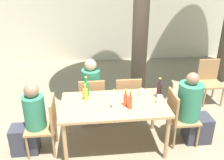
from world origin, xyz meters
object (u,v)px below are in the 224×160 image
at_px(oil_cruet_0, 85,94).
at_px(soda_bottle_3, 125,99).
at_px(dining_table_front, 114,108).
at_px(green_bottle_2, 86,88).
at_px(patio_chair_3, 127,97).
at_px(drinking_glass_0, 141,92).
at_px(soda_bottle_5, 130,102).
at_px(patio_chair_0, 46,123).
at_px(person_seated_2, 92,91).
at_px(water_bottle_1, 114,101).
at_px(person_seated_1, 193,111).
at_px(wine_bottle_4, 159,90).
at_px(drinking_glass_1, 159,99).
at_px(patio_chair_2, 92,99).
at_px(patio_chair_1, 178,115).
at_px(patio_chair_4, 209,79).
at_px(person_seated_0, 30,123).

bearing_deg(oil_cruet_0, soda_bottle_3, -23.85).
bearing_deg(dining_table_front, green_bottle_2, 143.80).
relative_size(patio_chair_3, drinking_glass_0, 7.74).
bearing_deg(dining_table_front, soda_bottle_5, -37.30).
xyz_separation_m(oil_cruet_0, green_bottle_2, (0.02, 0.12, 0.03)).
relative_size(patio_chair_0, patio_chair_3, 1.00).
xyz_separation_m(person_seated_2, water_bottle_1, (0.30, -1.04, 0.35)).
height_order(person_seated_1, wine_bottle_4, person_seated_1).
xyz_separation_m(water_bottle_1, soda_bottle_5, (0.23, -0.03, -0.01)).
bearing_deg(soda_bottle_5, dining_table_front, 142.70).
height_order(dining_table_front, drinking_glass_1, drinking_glass_1).
distance_m(patio_chair_2, drinking_glass_1, 1.27).
bearing_deg(wine_bottle_4, person_seated_2, 142.92).
bearing_deg(person_seated_2, patio_chair_0, 52.10).
relative_size(patio_chair_1, green_bottle_2, 2.77).
relative_size(person_seated_2, green_bottle_2, 3.71).
bearing_deg(patio_chair_1, person_seated_1, -90.00).
distance_m(patio_chair_4, water_bottle_1, 2.61).
relative_size(patio_chair_2, water_bottle_1, 3.00).
height_order(patio_chair_1, patio_chair_4, same).
distance_m(dining_table_front, person_seated_0, 1.27).
bearing_deg(patio_chair_0, soda_bottle_3, 86.00).
bearing_deg(wine_bottle_4, patio_chair_2, 152.12).
xyz_separation_m(patio_chair_4, person_seated_1, (-0.89, -1.28, 0.05)).
bearing_deg(oil_cruet_0, patio_chair_1, -6.84).
bearing_deg(green_bottle_2, person_seated_0, -160.85).
xyz_separation_m(patio_chair_0, wine_bottle_4, (1.74, 0.13, 0.39)).
height_order(dining_table_front, green_bottle_2, green_bottle_2).
bearing_deg(dining_table_front, water_bottle_1, -97.97).
bearing_deg(person_seated_0, drinking_glass_1, 88.46).
bearing_deg(soda_bottle_3, dining_table_front, 152.22).
distance_m(water_bottle_1, drinking_glass_0, 0.59).
height_order(green_bottle_2, drinking_glass_1, green_bottle_2).
bearing_deg(person_seated_1, water_bottle_1, 95.80).
distance_m(patio_chair_0, patio_chair_2, 0.98).
height_order(drinking_glass_0, drinking_glass_1, drinking_glass_1).
bearing_deg(person_seated_1, oil_cruet_0, 84.09).
distance_m(soda_bottle_3, wine_bottle_4, 0.60).
bearing_deg(person_seated_1, green_bottle_2, 79.83).
relative_size(patio_chair_1, person_seated_2, 0.75).
height_order(person_seated_0, green_bottle_2, person_seated_0).
xyz_separation_m(patio_chair_0, person_seated_2, (0.71, 0.91, 0.03)).
xyz_separation_m(patio_chair_0, person_seated_0, (-0.24, -0.00, 0.01)).
xyz_separation_m(water_bottle_1, drinking_glass_1, (0.69, 0.08, -0.05)).
xyz_separation_m(oil_cruet_0, drinking_glass_1, (1.09, -0.23, -0.04)).
xyz_separation_m(patio_chair_1, patio_chair_2, (-1.34, 0.67, 0.00)).
height_order(patio_chair_0, person_seated_0, person_seated_0).
relative_size(dining_table_front, wine_bottle_4, 4.87).
distance_m(wine_bottle_4, drinking_glass_1, 0.20).
distance_m(water_bottle_1, drinking_glass_1, 0.70).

